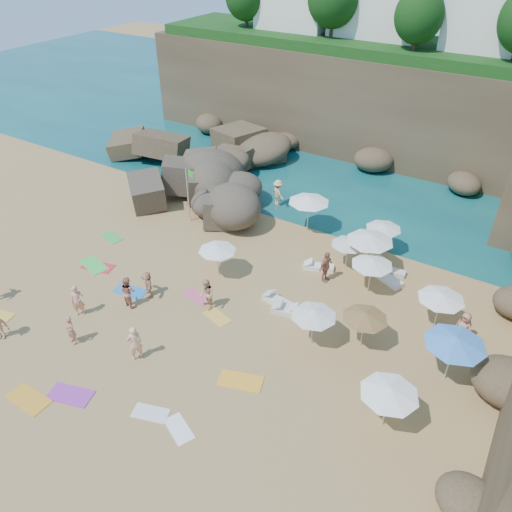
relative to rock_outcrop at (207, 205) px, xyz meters
The scene contains 48 objects.
ground 10.68m from the rock_outcrop, 57.32° to the right, with size 120.00×120.00×0.00m, color tan.
seawater 21.79m from the rock_outcrop, 74.65° to the left, with size 120.00×120.00×0.00m, color #0C4751.
cliff_back 18.24m from the rock_outcrop, 64.12° to the left, with size 44.00×8.00×8.00m, color brown.
rock_promontory 8.75m from the rock_outcrop, 126.74° to the left, with size 12.00×7.00×2.00m, color brown, non-canonical shape.
clifftop_buildings 22.02m from the rock_outcrop, 62.54° to the left, with size 28.48×9.48×7.00m.
clifftop_trees 18.67m from the rock_outcrop, 44.95° to the left, with size 35.60×23.82×4.40m.
marina_masts 23.78m from the rock_outcrop, 117.06° to the left, with size 3.10×0.10×6.00m.
rock_outcrop is the anchor object (origin of this frame).
flag_pole 3.38m from the rock_outcrop, 79.72° to the right, with size 0.72×0.30×3.80m.
parasol_0 12.69m from the rock_outcrop, ahead, with size 2.62×2.62×2.48m.
parasol_1 7.86m from the rock_outcrop, ahead, with size 2.61×2.61×2.47m.
parasol_2 12.55m from the rock_outcrop, ahead, with size 2.11×2.11×1.99m.
parasol_3 17.63m from the rock_outcrop, 13.65° to the right, with size 2.25×2.25×2.13m.
parasol_4 13.70m from the rock_outcrop, 13.56° to the right, with size 2.22×2.22×2.10m.
parasol_5 8.49m from the rock_outcrop, 49.03° to the right, with size 2.11×2.11×2.00m.
parasol_6 16.24m from the rock_outcrop, 26.72° to the right, with size 2.14×2.14×2.03m.
parasol_7 11.53m from the rock_outcrop, ahead, with size 1.99×1.99×1.88m.
parasol_8 15.02m from the rock_outcrop, 34.04° to the right, with size 2.14×2.14×2.03m.
parasol_10 19.86m from the rock_outcrop, 21.51° to the right, with size 2.64×2.64×2.50m.
parasol_11 20.23m from the rock_outcrop, 33.09° to the right, with size 2.32×2.32×2.19m.
lounger_0 10.37m from the rock_outcrop, 15.29° to the right, with size 1.73×0.58×0.27m, color white.
lounger_1 13.84m from the rock_outcrop, ahead, with size 1.93×0.64×0.30m, color white.
lounger_2 13.73m from the rock_outcrop, ahead, with size 1.60×0.53×0.25m, color silver.
lounger_3 11.67m from the rock_outcrop, 34.89° to the right, with size 1.82×0.61×0.28m, color silver.
lounger_4 13.11m from the rock_outcrop, 31.36° to the right, with size 1.80×0.60×0.28m, color white.
lounger_5 12.62m from the rock_outcrop, 34.04° to the right, with size 1.83×0.61×0.29m, color silver.
towel_2 18.08m from the rock_outcrop, 78.22° to the right, with size 1.94×0.97×0.03m, color orange.
towel_3 9.44m from the rock_outcrop, 97.99° to the right, with size 1.90×0.95×0.03m, color green.
towel_5 17.72m from the rock_outcrop, 61.10° to the right, with size 1.50×0.75×0.03m, color silver.
towel_6 17.35m from the rock_outcrop, 73.19° to the right, with size 1.90×0.95×0.03m, color purple.
towel_7 9.38m from the rock_outcrop, 96.12° to the right, with size 1.86×0.93×0.03m, color red.
towel_8 10.26m from the rock_outcrop, 77.58° to the right, with size 1.79×0.89×0.03m, color blue.
towel_9 10.14m from the rock_outcrop, 56.70° to the right, with size 1.62×0.81×0.03m, color #D55276.
towel_10 16.24m from the rock_outcrop, 48.40° to the right, with size 1.94×0.97×0.03m, color #F7A427.
towel_11 7.10m from the rock_outcrop, 111.93° to the right, with size 1.57×0.79×0.03m, color green.
towel_12 11.85m from the rock_outcrop, 51.11° to the right, with size 1.49×0.74×0.03m, color #F1AE3F.
towel_13 18.46m from the rock_outcrop, 57.04° to the right, with size 1.46×0.73×0.03m, color white.
person_stand_0 12.86m from the rock_outcrop, 83.74° to the right, with size 0.65×0.43×1.79m, color tan.
person_stand_1 11.28m from the rock_outcrop, 74.55° to the right, with size 0.86×0.67×1.77m, color #BD765E.
person_stand_2 5.06m from the rock_outcrop, 31.53° to the left, with size 1.26×0.52×1.94m, color #E8B284.
person_stand_3 11.38m from the rock_outcrop, 18.24° to the right, with size 1.11×0.46×1.89m, color #A86654.
person_stand_4 18.92m from the rock_outcrop, 13.78° to the right, with size 0.84×0.46×1.73m, color #B97661.
person_stand_5 2.48m from the rock_outcrop, 45.47° to the right, with size 1.55×0.45×1.68m, color tan.
person_stand_6 14.76m from the rock_outcrop, 66.20° to the right, with size 0.69×0.45×1.89m, color #F7B98C.
person_lie_0 15.99m from the rock_outcrop, 91.83° to the right, with size 1.06×1.65×0.44m, color tan.
person_lie_3 10.23m from the rock_outcrop, 71.18° to the right, with size 1.32×1.43×0.38m, color tan.
person_lie_4 14.60m from the rock_outcrop, 79.37° to the right, with size 0.57×1.56×0.37m, color #BF755F.
person_lie_5 11.14m from the rock_outcrop, 53.41° to the right, with size 0.87×1.78×0.67m, color tan.
Camera 1 is at (13.45, -15.44, 17.00)m, focal length 35.00 mm.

